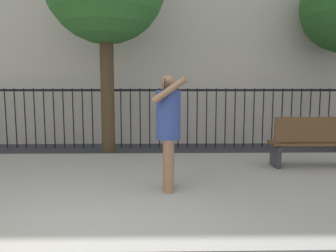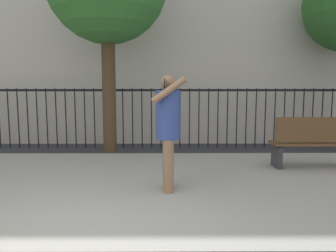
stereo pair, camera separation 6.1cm
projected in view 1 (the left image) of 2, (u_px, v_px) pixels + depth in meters
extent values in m
cube|color=#9E9B93|center=(101.00, 186.00, 5.09)|extent=(28.00, 4.40, 0.15)
cube|color=black|center=(125.00, 90.00, 8.59)|extent=(12.00, 0.04, 0.06)
cylinder|color=black|center=(6.00, 118.00, 8.62)|extent=(0.03, 0.03, 1.60)
cylinder|color=black|center=(16.00, 118.00, 8.63)|extent=(0.03, 0.03, 1.60)
cylinder|color=black|center=(25.00, 118.00, 8.63)|extent=(0.03, 0.03, 1.60)
cylinder|color=black|center=(35.00, 118.00, 8.64)|extent=(0.03, 0.03, 1.60)
cylinder|color=black|center=(44.00, 118.00, 8.64)|extent=(0.03, 0.03, 1.60)
cylinder|color=black|center=(54.00, 118.00, 8.64)|extent=(0.03, 0.03, 1.60)
cylinder|color=black|center=(64.00, 118.00, 8.65)|extent=(0.03, 0.03, 1.60)
cylinder|color=black|center=(73.00, 118.00, 8.65)|extent=(0.03, 0.03, 1.60)
cylinder|color=black|center=(83.00, 118.00, 8.66)|extent=(0.03, 0.03, 1.60)
cylinder|color=black|center=(92.00, 118.00, 8.66)|extent=(0.03, 0.03, 1.60)
cylinder|color=black|center=(102.00, 118.00, 8.67)|extent=(0.03, 0.03, 1.60)
cylinder|color=black|center=(112.00, 118.00, 8.67)|extent=(0.03, 0.03, 1.60)
cylinder|color=black|center=(121.00, 118.00, 8.68)|extent=(0.03, 0.03, 1.60)
cylinder|color=black|center=(131.00, 118.00, 8.68)|extent=(0.03, 0.03, 1.60)
cylinder|color=black|center=(140.00, 118.00, 8.69)|extent=(0.03, 0.03, 1.60)
cylinder|color=black|center=(150.00, 118.00, 8.69)|extent=(0.03, 0.03, 1.60)
cylinder|color=black|center=(159.00, 118.00, 8.70)|extent=(0.03, 0.03, 1.60)
cylinder|color=black|center=(169.00, 118.00, 8.70)|extent=(0.03, 0.03, 1.60)
cylinder|color=black|center=(178.00, 118.00, 8.71)|extent=(0.03, 0.03, 1.60)
cylinder|color=black|center=(188.00, 118.00, 8.71)|extent=(0.03, 0.03, 1.60)
cylinder|color=black|center=(197.00, 118.00, 8.72)|extent=(0.03, 0.03, 1.60)
cylinder|color=black|center=(206.00, 118.00, 8.72)|extent=(0.03, 0.03, 1.60)
cylinder|color=black|center=(216.00, 118.00, 8.73)|extent=(0.03, 0.03, 1.60)
cylinder|color=black|center=(225.00, 118.00, 8.73)|extent=(0.03, 0.03, 1.60)
cylinder|color=black|center=(235.00, 118.00, 8.74)|extent=(0.03, 0.03, 1.60)
cylinder|color=black|center=(244.00, 118.00, 8.74)|extent=(0.03, 0.03, 1.60)
cylinder|color=black|center=(254.00, 118.00, 8.75)|extent=(0.03, 0.03, 1.60)
cylinder|color=black|center=(263.00, 118.00, 8.75)|extent=(0.03, 0.03, 1.60)
cylinder|color=black|center=(272.00, 118.00, 8.76)|extent=(0.03, 0.03, 1.60)
cylinder|color=black|center=(282.00, 118.00, 8.76)|extent=(0.03, 0.03, 1.60)
cylinder|color=black|center=(291.00, 118.00, 8.77)|extent=(0.03, 0.03, 1.60)
cylinder|color=black|center=(300.00, 118.00, 8.77)|extent=(0.03, 0.03, 1.60)
cylinder|color=black|center=(310.00, 118.00, 8.78)|extent=(0.03, 0.03, 1.60)
cylinder|color=black|center=(319.00, 118.00, 8.78)|extent=(0.03, 0.03, 1.60)
cylinder|color=black|center=(328.00, 118.00, 8.79)|extent=(0.03, 0.03, 1.60)
cylinder|color=#936B4C|center=(169.00, 166.00, 4.52)|extent=(0.15, 0.15, 0.75)
cylinder|color=#936B4C|center=(168.00, 163.00, 4.72)|extent=(0.15, 0.15, 0.75)
cylinder|color=#33478C|center=(168.00, 115.00, 4.54)|extent=(0.35, 0.35, 0.68)
sphere|color=#936B4C|center=(168.00, 82.00, 4.48)|extent=(0.21, 0.21, 0.21)
cylinder|color=#936B4C|center=(169.00, 90.00, 4.30)|extent=(0.48, 0.11, 0.37)
cylinder|color=#936B4C|center=(168.00, 115.00, 4.74)|extent=(0.09, 0.09, 0.52)
cube|color=black|center=(165.00, 84.00, 4.33)|extent=(0.01, 0.07, 0.15)
cube|color=brown|center=(167.00, 120.00, 4.81)|extent=(0.17, 0.29, 0.34)
cube|color=brown|center=(313.00, 143.00, 6.01)|extent=(1.60, 0.45, 0.05)
cube|color=brown|center=(319.00, 129.00, 5.79)|extent=(1.60, 0.06, 0.44)
cube|color=#333338|center=(275.00, 156.00, 6.03)|extent=(0.08, 0.41, 0.40)
cylinder|color=#4C3823|center=(107.00, 88.00, 7.45)|extent=(0.31, 0.31, 3.22)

